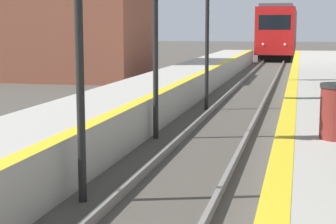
# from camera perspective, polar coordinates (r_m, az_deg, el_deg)

# --- Properties ---
(train) EXTENTS (2.79, 17.39, 4.24)m
(train) POSITION_cam_1_polar(r_m,az_deg,el_deg) (49.52, 11.20, 8.01)
(train) COLOR black
(train) RESTS_ON ground
(signal_far) EXTENTS (0.36, 0.31, 4.63)m
(signal_far) POSITION_cam_1_polar(r_m,az_deg,el_deg) (17.35, 4.02, 10.85)
(signal_far) COLOR black
(signal_far) RESTS_ON ground
(station_building) EXTENTS (13.03, 5.56, 4.78)m
(station_building) POSITION_cam_1_polar(r_m,az_deg,el_deg) (29.21, -14.72, 8.07)
(station_building) COLOR brown
(station_building) RESTS_ON ground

